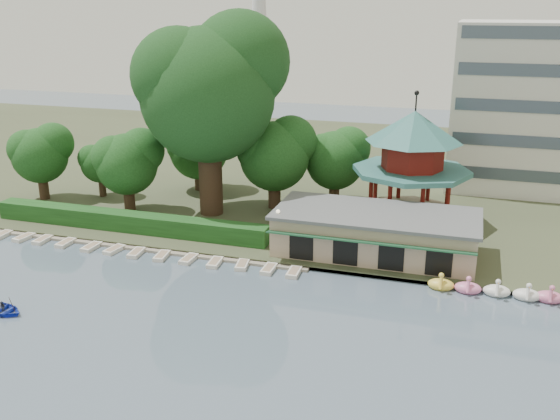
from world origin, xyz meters
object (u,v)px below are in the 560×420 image
at_px(dock, 139,247).
at_px(boathouse, 376,232).
at_px(pavilion, 412,155).
at_px(big_tree, 210,84).
at_px(rowboat_with_passengers, 1,306).

xyz_separation_m(dock, boathouse, (22.00, 4.77, 2.25)).
distance_m(boathouse, pavilion, 11.43).
relative_size(boathouse, big_tree, 0.86).
xyz_separation_m(dock, pavilion, (24.00, 14.80, 7.36)).
xyz_separation_m(pavilion, big_tree, (-20.81, -3.77, 6.94)).
bearing_deg(dock, rowboat_with_passengers, -102.81).
distance_m(pavilion, rowboat_with_passengers, 40.96).
height_order(pavilion, big_tree, big_tree).
distance_m(dock, boathouse, 22.62).
height_order(dock, boathouse, boathouse).
relative_size(boathouse, pavilion, 1.38).
height_order(dock, rowboat_with_passengers, rowboat_with_passengers).
distance_m(boathouse, big_tree, 23.20).
bearing_deg(pavilion, boathouse, -101.28).
bearing_deg(rowboat_with_passengers, dock, 77.19).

